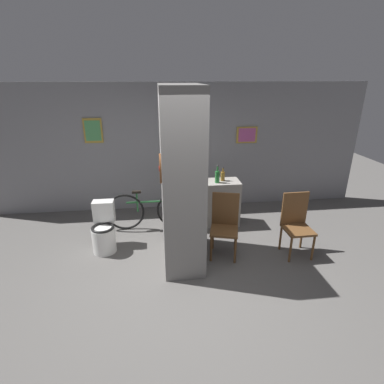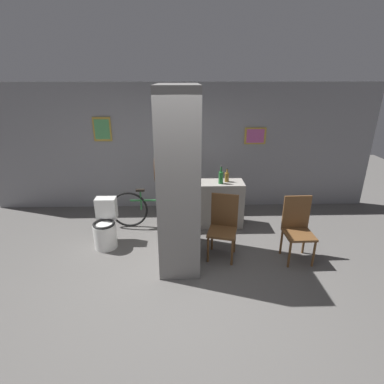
# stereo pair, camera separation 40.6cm
# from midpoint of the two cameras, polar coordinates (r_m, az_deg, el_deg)

# --- Properties ---
(ground_plane) EXTENTS (14.00, 14.00, 0.00)m
(ground_plane) POSITION_cam_midpoint_polar(r_m,az_deg,el_deg) (4.41, 1.03, -16.39)
(ground_plane) COLOR #5B5956
(wall_back) EXTENTS (8.00, 0.09, 2.60)m
(wall_back) POSITION_cam_midpoint_polar(r_m,az_deg,el_deg) (6.28, -0.02, 8.41)
(wall_back) COLOR gray
(wall_back) RESTS_ON ground_plane
(pillar_center) EXTENTS (0.60, 1.16, 2.60)m
(pillar_center) POSITION_cam_midpoint_polar(r_m,az_deg,el_deg) (4.31, 0.18, 2.35)
(pillar_center) COLOR gray
(pillar_center) RESTS_ON ground_plane
(counter_shelf) EXTENTS (1.35, 0.44, 0.87)m
(counter_shelf) POSITION_cam_midpoint_polar(r_m,az_deg,el_deg) (5.69, 4.91, -2.28)
(counter_shelf) COLOR gray
(counter_shelf) RESTS_ON ground_plane
(toilet) EXTENTS (0.38, 0.54, 0.79)m
(toilet) POSITION_cam_midpoint_polar(r_m,az_deg,el_deg) (5.18, -14.02, -6.60)
(toilet) COLOR white
(toilet) RESTS_ON ground_plane
(chair_near_pillar) EXTENTS (0.52, 0.52, 1.00)m
(chair_near_pillar) POSITION_cam_midpoint_polar(r_m,az_deg,el_deg) (4.73, 8.42, -6.11)
(chair_near_pillar) COLOR brown
(chair_near_pillar) RESTS_ON ground_plane
(chair_by_doorway) EXTENTS (0.43, 0.43, 1.00)m
(chair_by_doorway) POSITION_cam_midpoint_polar(r_m,az_deg,el_deg) (4.96, 21.71, -6.16)
(chair_by_doorway) COLOR brown
(chair_by_doorway) RESTS_ON ground_plane
(bicycle) EXTENTS (1.64, 0.42, 0.76)m
(bicycle) POSITION_cam_midpoint_polar(r_m,az_deg,el_deg) (5.64, -5.22, -3.22)
(bicycle) COLOR black
(bicycle) RESTS_ON ground_plane
(bottle_tall) EXTENTS (0.09, 0.09, 0.34)m
(bottle_tall) POSITION_cam_midpoint_polar(r_m,az_deg,el_deg) (5.46, 7.65, 2.82)
(bottle_tall) COLOR #267233
(bottle_tall) RESTS_ON counter_shelf
(bottle_short) EXTENTS (0.08, 0.08, 0.27)m
(bottle_short) POSITION_cam_midpoint_polar(r_m,az_deg,el_deg) (5.58, 8.73, 2.89)
(bottle_short) COLOR olive
(bottle_short) RESTS_ON counter_shelf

